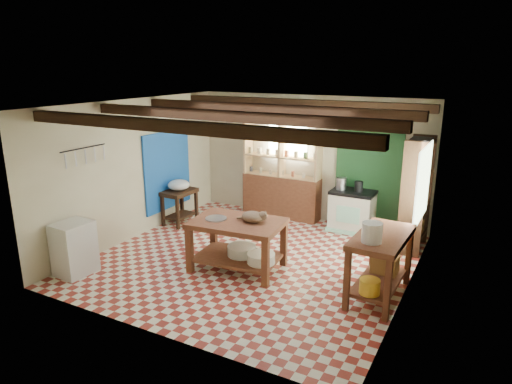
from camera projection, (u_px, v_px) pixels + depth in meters
The scene contains 30 objects.
floor at pixel (253, 260), 7.75m from camera, with size 5.00×5.00×0.02m, color maroon.
ceiling at pixel (252, 104), 7.04m from camera, with size 5.00×5.00×0.02m, color #434448.
wall_back at pixel (310, 158), 9.51m from camera, with size 5.00×0.04×2.60m, color beige.
wall_front at pixel (149, 235), 5.27m from camera, with size 5.00×0.04×2.60m, color beige.
wall_left at pixel (135, 169), 8.52m from camera, with size 0.04×5.00×2.60m, color beige.
wall_right at pixel (412, 208), 6.26m from camera, with size 0.04×5.00×2.60m, color beige.
ceiling_beams at pixel (252, 112), 7.07m from camera, with size 5.00×3.80×0.15m, color #311D11.
blue_wall_patch at pixel (168, 170), 9.33m from camera, with size 0.04×1.40×1.60m, color #1754B0.
green_wall_patch at pixel (369, 167), 8.93m from camera, with size 1.30×0.04×2.30m, color #1C4722.
window_back at pixel (288, 138), 9.61m from camera, with size 0.90×0.02×0.80m, color silver.
window_right at pixel (423, 184), 7.09m from camera, with size 0.02×1.30×1.20m, color silver.
utensil_rail at pixel (84, 155), 7.35m from camera, with size 0.06×0.90×0.28m, color black.
pot_rack at pixel (366, 122), 8.32m from camera, with size 0.86×0.12×0.36m, color black.
shelving_unit at pixel (282, 167), 9.65m from camera, with size 1.70×0.34×2.20m, color tan.
tall_rack at pixel (416, 195), 7.96m from camera, with size 0.40×0.86×2.00m, color #311D11.
work_table at pixel (237, 245), 7.31m from camera, with size 1.43×0.95×0.81m, color brown.
stove at pixel (352, 211), 8.97m from camera, with size 0.84×0.57×0.82m, color beige.
prep_table at pixel (180, 207), 9.41m from camera, with size 0.49×0.71×0.71m, color #311D11.
white_cabinet at pixel (74, 248), 7.13m from camera, with size 0.47×0.56×0.84m, color silver.
right_counter at pixel (380, 266), 6.40m from camera, with size 0.66×1.31×0.94m, color brown.
cat at pixel (253, 217), 7.13m from camera, with size 0.38×0.29×0.17m, color #7F634A.
steel_tray at pixel (216, 218), 7.29m from camera, with size 0.34×0.34×0.02m, color #B3B2BA.
basin_large at pixel (242, 250), 7.37m from camera, with size 0.46×0.46×0.16m, color silver.
basin_small at pixel (261, 258), 7.09m from camera, with size 0.44×0.44×0.15m, color silver.
kettle_left at pixel (341, 184), 8.94m from camera, with size 0.20×0.20×0.23m, color #B3B2BA.
kettle_right at pixel (359, 186), 8.79m from camera, with size 0.16×0.16×0.20m, color black.
enamel_bowl at pixel (179, 185), 9.28m from camera, with size 0.44×0.44×0.22m, color silver.
white_bucket at pixel (372, 232), 5.97m from camera, with size 0.27×0.27×0.27m, color silver.
wicker_basket at pixel (385, 264), 6.68m from camera, with size 0.37×0.29×0.26m, color olive.
yellow_tub at pixel (370, 287), 6.06m from camera, with size 0.27×0.27×0.20m, color yellow.
Camera 1 is at (3.42, -6.27, 3.21)m, focal length 32.00 mm.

